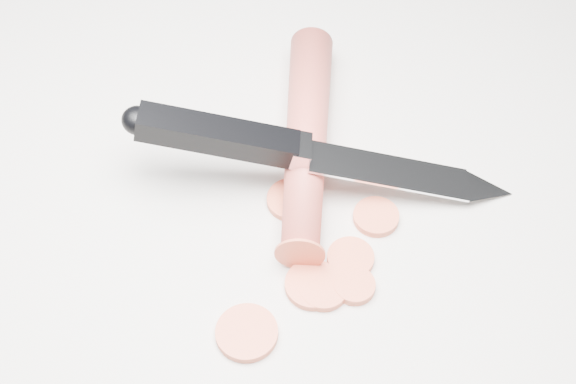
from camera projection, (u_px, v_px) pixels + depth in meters
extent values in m
plane|color=beige|center=(308.00, 213.00, 0.58)|extent=(2.40, 2.40, 0.00)
cylinder|color=#C13F35|center=(306.00, 138.00, 0.60)|extent=(0.07, 0.21, 0.03)
cylinder|color=#E35737|center=(247.00, 333.00, 0.52)|extent=(0.04, 0.04, 0.01)
cylinder|color=#E35737|center=(313.00, 285.00, 0.54)|extent=(0.04, 0.04, 0.01)
cylinder|color=#E35737|center=(323.00, 289.00, 0.54)|extent=(0.03, 0.03, 0.01)
cylinder|color=#E35737|center=(351.00, 258.00, 0.56)|extent=(0.03, 0.03, 0.01)
cylinder|color=#E35737|center=(376.00, 217.00, 0.58)|extent=(0.03, 0.03, 0.01)
cylinder|color=#E35737|center=(292.00, 200.00, 0.59)|extent=(0.04, 0.04, 0.01)
cylinder|color=#E35737|center=(354.00, 286.00, 0.54)|extent=(0.03, 0.03, 0.01)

